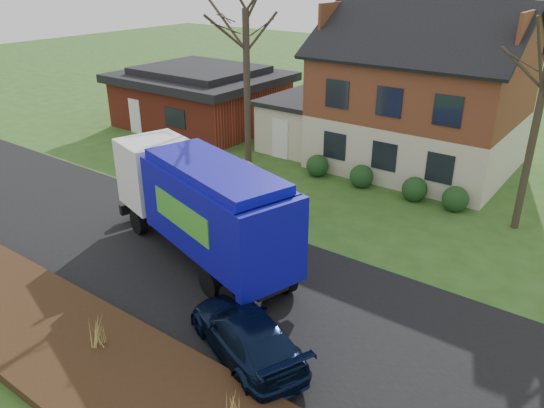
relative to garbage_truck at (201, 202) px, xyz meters
The scene contains 10 objects.
ground 2.22m from the garbage_truck, 81.23° to the right, with size 120.00×120.00×0.00m, color #2A4F1A.
road 2.21m from the garbage_truck, 81.23° to the right, with size 80.00×7.00×0.02m, color black.
mulch_verge 6.08m from the garbage_truck, 89.34° to the right, with size 80.00×3.50×0.30m, color black.
main_house 13.69m from the garbage_truck, 83.42° to the left, with size 12.95×8.95×9.26m.
ranch_house 17.34m from the garbage_truck, 133.51° to the left, with size 9.80×8.20×3.70m.
garbage_truck is the anchor object (origin of this frame).
silver_sedan 4.82m from the garbage_truck, 114.58° to the left, with size 1.75×5.03×1.66m, color #A0A3A8.
navy_wagon 5.50m from the garbage_truck, 34.74° to the right, with size 1.77×4.36×1.27m, color black.
grass_clump_mid 5.68m from the garbage_truck, 76.62° to the right, with size 0.33×0.27×0.91m.
grass_clump_east 7.88m from the garbage_truck, 41.69° to the right, with size 0.31×0.25×0.76m.
Camera 1 is at (11.50, -11.20, 9.45)m, focal length 35.00 mm.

